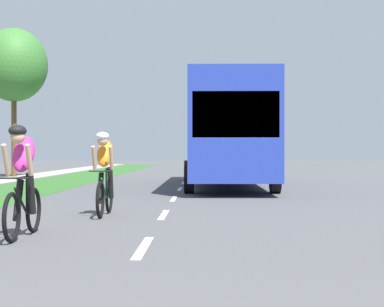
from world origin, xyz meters
name	(u,v)px	position (x,y,z in m)	size (l,w,h in m)	color
ground_plane	(182,186)	(0.00, 20.00, 0.00)	(120.00, 120.00, 0.00)	#4C4C4F
grass_verge	(41,185)	(-5.05, 20.00, 0.00)	(2.99, 70.00, 0.01)	#2D6026
lane_markings_center	(185,180)	(0.00, 24.00, 0.00)	(0.12, 53.80, 0.01)	white
cyclist_lead	(23,180)	(-1.78, 6.83, 0.81)	(0.42, 1.72, 1.58)	black
cyclist_trailing	(105,173)	(-1.11, 9.80, 0.81)	(0.42, 1.72, 1.58)	black
bus_blue	(227,130)	(1.60, 19.80, 1.98)	(2.78, 11.60, 3.48)	#23389E
sedan_black	(222,159)	(1.93, 36.18, 0.77)	(1.98, 4.30, 1.52)	black
street_tree_near	(14,65)	(-8.07, 26.54, 5.24)	(3.11, 3.11, 6.97)	brown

